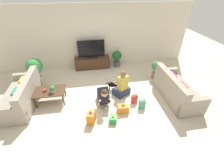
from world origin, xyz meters
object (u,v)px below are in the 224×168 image
sofa_left (22,96)px  gift_box_b (113,119)px  potted_plant_corner_right (156,68)px  tv_console (92,63)px  coffee_table (50,92)px  person_sitting (122,86)px  gift_bag_b (134,99)px  sofa_right (176,90)px  gift_box_c (91,118)px  potted_plant_back_right (117,57)px  gift_bag_a (142,104)px  mug (45,90)px  dog (114,84)px  tabletop_plant (52,89)px  person_kneeling (103,96)px  tv (91,50)px  potted_plant_corner_left (35,67)px  gift_box_a (123,109)px

sofa_left → gift_box_b: sofa_left is taller
potted_plant_corner_right → tv_console: bearing=152.4°
potted_plant_corner_right → coffee_table: bearing=-168.4°
person_sitting → gift_bag_b: (0.30, -0.50, -0.18)m
tv_console → sofa_right: bearing=-44.7°
gift_box_c → potted_plant_back_right: bearing=67.1°
gift_bag_a → mug: mug is taller
sofa_right → coffee_table: size_ratio=1.98×
potted_plant_back_right → dog: bearing=-103.7°
gift_box_c → mug: size_ratio=3.46×
dog → mug: (-2.25, -0.31, 0.24)m
potted_plant_corner_right → sofa_right: bearing=-83.3°
potted_plant_corner_right → person_sitting: person_sitting is taller
potted_plant_back_right → mug: 3.37m
potted_plant_corner_right → tabletop_plant: bearing=-166.7°
sofa_right → coffee_table: 4.06m
tabletop_plant → potted_plant_corner_right: bearing=13.3°
person_kneeling → dog: person_kneeling is taller
gift_bag_a → tabletop_plant: bearing=165.2°
tv_console → mug: 2.63m
person_kneeling → dog: (0.48, 0.72, -0.11)m
tv_console → potted_plant_back_right: potted_plant_back_right is taller
tv_console → person_sitting: 2.27m
sofa_right → mug: (-4.16, 0.46, 0.16)m
gift_bag_a → tabletop_plant: tabletop_plant is taller
gift_box_c → gift_bag_a: 1.60m
person_kneeling → gift_bag_b: (0.98, -0.09, -0.19)m
sofa_left → gift_bag_a: size_ratio=5.72×
tv → gift_box_b: (0.37, -3.25, -0.76)m
person_sitting → dog: bearing=-88.7°
person_sitting → gift_box_b: (-0.50, -1.16, -0.24)m
potted_plant_corner_left → mug: 1.45m
sofa_right → dog: 2.06m
coffee_table → potted_plant_back_right: bearing=38.4°
tv → gift_box_a: 3.11m
tv_console → sofa_left: bearing=-138.1°
sofa_left → gift_box_c: (2.07, -1.12, -0.14)m
potted_plant_corner_right → mug: (-4.00, -0.83, 0.02)m
gift_bag_a → tv_console: bearing=115.1°
gift_box_a → gift_box_c: size_ratio=0.81×
mug → potted_plant_corner_right: bearing=11.7°
gift_box_c → tabletop_plant: size_ratio=1.86×
sofa_right → gift_bag_a: 1.29m
tv → person_kneeling: bearing=-85.6°
coffee_table → gift_bag_a: (2.79, -0.79, -0.22)m
coffee_table → gift_bag_a: coffee_table is taller
coffee_table → tv: bearing=54.9°
potted_plant_back_right → person_kneeling: 2.62m
sofa_left → coffee_table: (0.84, -0.01, 0.06)m
person_sitting → gift_box_a: size_ratio=2.81×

